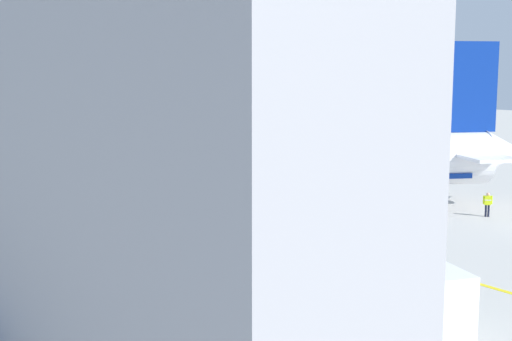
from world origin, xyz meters
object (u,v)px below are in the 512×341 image
Objects in this scene: service_truck_catering at (17,335)px; crew_marshaller at (488,203)px; service_truck_baggage at (402,290)px; cargo_container_mid at (102,233)px; airliner_mid_apron at (233,122)px; service_truck_fuel at (328,248)px; cargo_container_far at (64,202)px; cargo_container_near at (52,280)px; crew_loader_left at (397,237)px; airliner_foreground at (250,164)px.

crew_marshaller is at bearing 10.99° from service_truck_catering.
cargo_container_mid is at bearing 103.13° from service_truck_baggage.
cargo_container_mid is (-38.62, -43.94, -1.95)m from airliner_mid_apron.
service_truck_fuel is 21.28m from cargo_container_far.
cargo_container_near reaches higher than crew_marshaller.
service_truck_fuel is 0.87× the size of service_truck_baggage.
service_truck_baggage is at bearing -136.95° from crew_loader_left.
airliner_mid_apron is 16.46× the size of cargo_container_far.
cargo_container_far is (-36.85, -33.54, -2.04)m from airliner_mid_apron.
cargo_container_mid is (-12.66, -3.76, -2.38)m from airliner_foreground.
service_truck_baggage reaches higher than cargo_container_far.
service_truck_catering is at bearing -129.53° from airliner_mid_apron.
airliner_mid_apron is 4.52× the size of service_truck_baggage.
airliner_foreground is 5.49× the size of service_truck_baggage.
crew_marshaller is (20.66, 10.94, -0.66)m from service_truck_baggage.
service_truck_baggage is at bearing -76.87° from cargo_container_mid.
service_truck_catering is 3.48× the size of crew_marshaller.
airliner_mid_apron is at bearing 60.82° from service_truck_baggage.
airliner_mid_apron is 19.29× the size of crew_marshaller.
service_truck_fuel is at bearing -74.73° from cargo_container_far.
cargo_container_near is 18.28m from cargo_container_far.
service_truck_fuel reaches higher than cargo_container_mid.
airliner_mid_apron is 19.92× the size of crew_loader_left.
crew_loader_left is (-26.06, -53.87, -2.02)m from airliner_mid_apron.
cargo_container_near is (-9.29, 11.26, -0.71)m from service_truck_baggage.
service_truck_fuel is 12.53m from cargo_container_mid.
cargo_container_mid is at bearing 126.03° from service_truck_fuel.
cargo_container_far is 1.17× the size of crew_marshaller.
cargo_container_near is 29.95m from crew_marshaller.
airliner_foreground is 27.41m from service_truck_catering.
service_truck_fuel is at bearing 67.18° from service_truck_baggage.
airliner_mid_apron reaches higher than cargo_container_mid.
cargo_container_far is at bearing 143.18° from crew_marshaller.
cargo_container_near is at bearing 129.52° from service_truck_baggage.
cargo_container_mid is at bearing 57.01° from service_truck_catering.
airliner_mid_apron is 62.48m from service_truck_fuel.
airliner_mid_apron is at bearing 57.14° from airliner_foreground.
crew_marshaller is 1.03× the size of crew_loader_left.
service_truck_baggage is 13.56m from service_truck_catering.
service_truck_baggage is at bearing -119.18° from airliner_mid_apron.
crew_marshaller is (12.15, -10.61, -2.41)m from airliner_foreground.
cargo_container_far is (1.77, 10.40, -0.09)m from cargo_container_mid.
airliner_foreground reaches higher than cargo_container_far.
cargo_container_far reaches higher than crew_marshaller.
cargo_container_mid is at bearing 51.79° from cargo_container_near.
service_truck_catering is (-21.33, -17.11, -1.93)m from airliner_foreground.
service_truck_catering reaches higher than cargo_container_mid.
cargo_container_mid is 25.74m from crew_marshaller.
cargo_container_near is at bearing -130.93° from airliner_mid_apron.
service_truck_baggage reaches higher than cargo_container_near.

